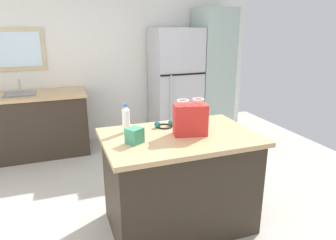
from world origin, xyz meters
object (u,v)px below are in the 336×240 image
object	(u,v)px
kitchen_island	(179,181)
bottle	(126,119)
refrigerator	(175,85)
shopping_bag	(190,119)
small_box	(135,136)
tall_cabinet	(212,73)
ear_defenders	(165,125)

from	to	relation	value
kitchen_island	bottle	world-z (taller)	bottle
refrigerator	shopping_bag	distance (m)	2.39
refrigerator	small_box	world-z (taller)	refrigerator
tall_cabinet	kitchen_island	bearing A→B (deg)	-123.99
shopping_bag	small_box	distance (m)	0.51
small_box	tall_cabinet	bearing A→B (deg)	49.86
small_box	ear_defenders	bearing A→B (deg)	39.30
kitchen_island	shopping_bag	size ratio (longest dim) A/B	4.19
kitchen_island	small_box	bearing A→B (deg)	-173.81
bottle	small_box	bearing A→B (deg)	-89.19
shopping_bag	ear_defenders	size ratio (longest dim) A/B	1.59
shopping_bag	small_box	bearing A→B (deg)	-176.89
refrigerator	shopping_bag	size ratio (longest dim) A/B	5.56
refrigerator	shopping_bag	world-z (taller)	refrigerator
refrigerator	tall_cabinet	size ratio (longest dim) A/B	0.86
kitchen_island	shopping_bag	bearing A→B (deg)	-11.46
small_box	kitchen_island	bearing A→B (deg)	6.19
refrigerator	small_box	xyz separation A→B (m)	(-1.26, -2.29, 0.07)
tall_cabinet	ear_defenders	distance (m)	2.54
tall_cabinet	shopping_bag	bearing A→B (deg)	-122.22
kitchen_island	tall_cabinet	xyz separation A→B (m)	(1.51, 2.24, 0.58)
kitchen_island	ear_defenders	xyz separation A→B (m)	(-0.05, 0.25, 0.47)
tall_cabinet	small_box	xyz separation A→B (m)	(-1.93, -2.29, -0.07)
bottle	ear_defenders	distance (m)	0.38
shopping_bag	small_box	size ratio (longest dim) A/B	2.48
ear_defenders	tall_cabinet	bearing A→B (deg)	51.82
refrigerator	small_box	size ratio (longest dim) A/B	13.78
kitchen_island	refrigerator	bearing A→B (deg)	69.32
refrigerator	shopping_bag	bearing A→B (deg)	-108.56
refrigerator	bottle	distance (m)	2.38
ear_defenders	refrigerator	bearing A→B (deg)	65.70
tall_cabinet	small_box	distance (m)	3.00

